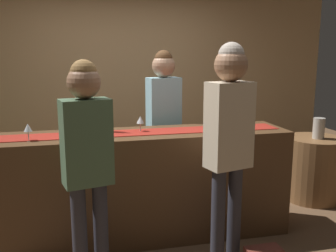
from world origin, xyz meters
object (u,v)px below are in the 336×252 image
Objects in this scene: wine_bottle_clear at (107,120)px; customer_sipping at (229,131)px; vase_on_side_table at (319,128)px; round_side_table at (314,168)px; wine_glass_near_customer at (140,120)px; customer_browsing at (87,151)px; wine_glass_mid_counter at (28,128)px; bartender at (164,113)px; wine_bottle_green at (81,121)px.

customer_sipping reaches higher than wine_bottle_clear.
round_side_table is at bearing 86.12° from vase_on_side_table.
wine_glass_near_customer is 0.09× the size of customer_browsing.
round_side_table is (2.42, 0.38, -0.74)m from wine_bottle_clear.
round_side_table is (1.56, 1.12, -0.75)m from customer_sipping.
wine_glass_mid_counter is 1.46m from bartender.
customer_sipping reaches higher than wine_bottle_green.
bartender is (0.63, 0.50, -0.03)m from wine_bottle_clear.
wine_bottle_clear is 0.17× the size of customer_sipping.
customer_browsing is at bearing -125.93° from wine_glass_near_customer.
wine_bottle_green is at bearing 174.45° from wine_glass_near_customer.
customer_sipping is 1.91m from vase_on_side_table.
customer_browsing is at bearing -157.26° from round_side_table.
wine_bottle_green is 0.23m from wine_bottle_clear.
bartender is (0.86, 0.49, -0.03)m from wine_bottle_green.
wine_bottle_clear reaches higher than round_side_table.
customer_sipping is at bearing -145.14° from vase_on_side_table.
bartender is at bearing 42.47° from customer_browsing.
wine_glass_near_customer is at bearing -8.07° from wine_bottle_clear.
wine_bottle_green is 0.17× the size of bartender.
customer_browsing is 2.83m from vase_on_side_table.
wine_bottle_green is at bearing 177.73° from wine_bottle_clear.
wine_bottle_clear reaches higher than wine_glass_near_customer.
wine_bottle_clear reaches higher than vase_on_side_table.
wine_glass_mid_counter is 0.08× the size of customer_sipping.
vase_on_side_table is at bearing 9.96° from wine_glass_mid_counter.
wine_glass_mid_counter is 3.13m from vase_on_side_table.
wine_bottle_green is at bearing 25.90° from wine_glass_mid_counter.
wine_glass_near_customer is 1.00× the size of wine_glass_mid_counter.
wine_bottle_green is 1.26× the size of vase_on_side_table.
bartender reaches higher than round_side_table.
wine_bottle_green reaches higher than vase_on_side_table.
customer_browsing reaches higher than round_side_table.
vase_on_side_table is at bearing 165.96° from bartender.
wine_glass_mid_counter is at bearing -154.10° from wine_bottle_green.
customer_sipping is at bearing -144.28° from round_side_table.
customer_sipping is 2.06m from round_side_table.
wine_glass_mid_counter is 0.60× the size of vase_on_side_table.
wine_bottle_clear is (0.23, -0.01, 0.00)m from wine_bottle_green.
wine_glass_near_customer is 0.90m from customer_sipping.
wine_bottle_clear is at bearing 61.41° from customer_browsing.
wine_glass_mid_counter is 1.62m from customer_sipping.
customer_sipping is (0.24, -1.24, 0.04)m from bartender.
customer_sipping reaches higher than bartender.
vase_on_side_table is at bearing 8.05° from wine_bottle_clear.
wine_glass_mid_counter is at bearing 117.83° from customer_browsing.
customer_browsing is 6.93× the size of vase_on_side_table.
customer_browsing is (-0.49, -0.68, -0.08)m from wine_glass_near_customer.
wine_bottle_clear is at bearing 16.79° from wine_glass_mid_counter.
wine_glass_near_customer is at bearing 48.89° from bartender.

